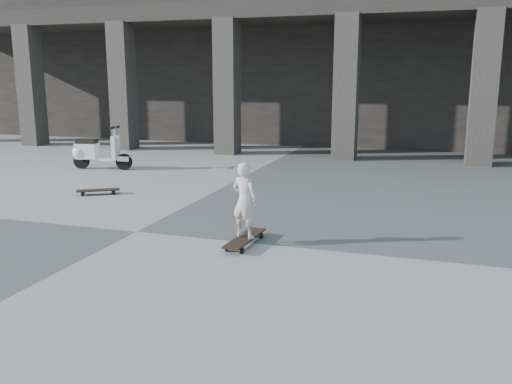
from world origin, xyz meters
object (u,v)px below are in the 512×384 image
(child, at_px, (245,200))
(skateboard_spare, at_px, (98,191))
(scooter, at_px, (92,152))
(longboard, at_px, (245,239))

(child, bearing_deg, skateboard_spare, -14.34)
(scooter, bearing_deg, longboard, -47.77)
(longboard, xyz_separation_m, scooter, (-5.81, 4.86, 0.35))
(child, distance_m, scooter, 7.58)
(skateboard_spare, bearing_deg, longboard, -62.24)
(child, relative_size, scooter, 0.67)
(child, xyz_separation_m, scooter, (-5.81, 4.86, -0.20))
(skateboard_spare, relative_size, child, 0.77)
(longboard, height_order, child, child)
(longboard, height_order, scooter, scooter)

